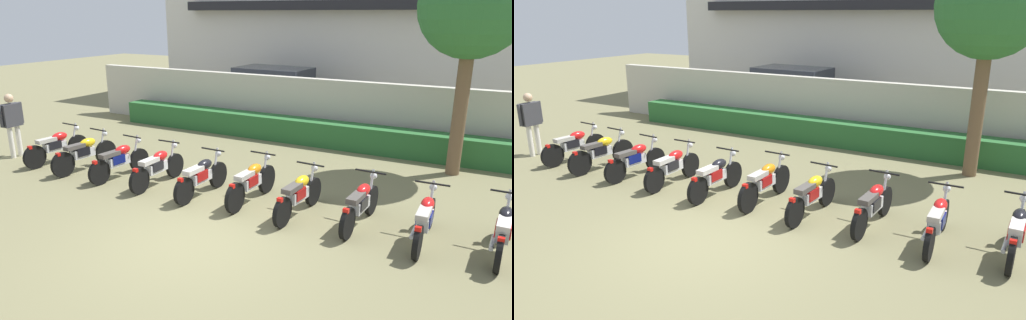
% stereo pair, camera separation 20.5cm
% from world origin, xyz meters
% --- Properties ---
extents(ground, '(60.00, 60.00, 0.00)m').
position_xyz_m(ground, '(0.00, 0.00, 0.00)').
color(ground, olive).
extents(building, '(20.17, 6.50, 7.79)m').
position_xyz_m(building, '(0.00, 15.11, 3.90)').
color(building, silver).
rests_on(building, ground).
extents(compound_wall, '(19.16, 0.30, 1.89)m').
position_xyz_m(compound_wall, '(0.00, 7.75, 0.95)').
color(compound_wall, '#BCB7A8').
rests_on(compound_wall, ground).
extents(hedge_row, '(15.33, 0.70, 0.73)m').
position_xyz_m(hedge_row, '(0.00, 7.05, 0.37)').
color(hedge_row, '#28602D').
rests_on(hedge_row, ground).
extents(parked_car, '(4.59, 2.26, 1.89)m').
position_xyz_m(parked_car, '(-3.27, 9.93, 0.94)').
color(parked_car, black).
rests_on(parked_car, ground).
extents(tree_near_inspector, '(2.43, 2.43, 5.22)m').
position_xyz_m(tree_near_inspector, '(3.50, 6.07, 3.95)').
color(tree_near_inspector, brown).
rests_on(tree_near_inspector, ground).
extents(motorcycle_in_row_0, '(0.60, 1.93, 0.96)m').
position_xyz_m(motorcycle_in_row_0, '(-5.91, 2.04, 0.45)').
color(motorcycle_in_row_0, black).
rests_on(motorcycle_in_row_0, ground).
extents(motorcycle_in_row_1, '(0.60, 1.93, 0.97)m').
position_xyz_m(motorcycle_in_row_1, '(-4.74, 1.93, 0.46)').
color(motorcycle_in_row_1, black).
rests_on(motorcycle_in_row_1, ground).
extents(motorcycle_in_row_2, '(0.60, 1.82, 0.95)m').
position_xyz_m(motorcycle_in_row_2, '(-3.56, 1.91, 0.44)').
color(motorcycle_in_row_2, black).
rests_on(motorcycle_in_row_2, ground).
extents(motorcycle_in_row_3, '(0.60, 1.87, 0.95)m').
position_xyz_m(motorcycle_in_row_3, '(-2.40, 1.93, 0.44)').
color(motorcycle_in_row_3, black).
rests_on(motorcycle_in_row_3, ground).
extents(motorcycle_in_row_4, '(0.60, 1.83, 0.95)m').
position_xyz_m(motorcycle_in_row_4, '(-1.13, 1.87, 0.45)').
color(motorcycle_in_row_4, black).
rests_on(motorcycle_in_row_4, ground).
extents(motorcycle_in_row_5, '(0.60, 1.94, 0.97)m').
position_xyz_m(motorcycle_in_row_5, '(0.01, 2.05, 0.46)').
color(motorcycle_in_row_5, black).
rests_on(motorcycle_in_row_5, ground).
extents(motorcycle_in_row_6, '(0.60, 1.88, 0.95)m').
position_xyz_m(motorcycle_in_row_6, '(1.15, 1.89, 0.44)').
color(motorcycle_in_row_6, black).
rests_on(motorcycle_in_row_6, ground).
extents(motorcycle_in_row_7, '(0.60, 1.88, 0.95)m').
position_xyz_m(motorcycle_in_row_7, '(2.35, 1.99, 0.44)').
color(motorcycle_in_row_7, black).
rests_on(motorcycle_in_row_7, ground).
extents(motorcycle_in_row_8, '(0.60, 1.92, 0.95)m').
position_xyz_m(motorcycle_in_row_8, '(3.53, 1.87, 0.44)').
color(motorcycle_in_row_8, black).
rests_on(motorcycle_in_row_8, ground).
extents(motorcycle_in_row_9, '(0.60, 1.87, 0.96)m').
position_xyz_m(motorcycle_in_row_9, '(4.73, 2.00, 0.45)').
color(motorcycle_in_row_9, black).
rests_on(motorcycle_in_row_9, ground).
extents(inspector_person, '(0.24, 0.70, 1.76)m').
position_xyz_m(inspector_person, '(-7.33, 1.85, 1.05)').
color(inspector_person, silver).
rests_on(inspector_person, ground).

